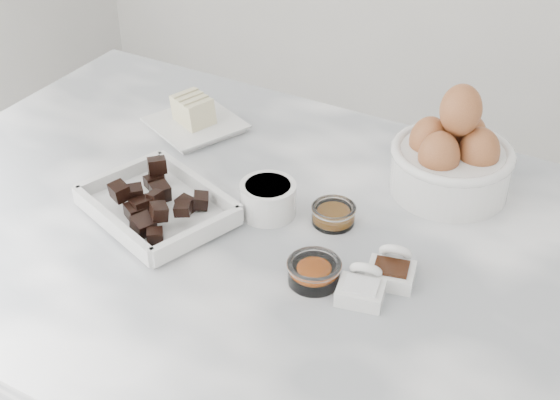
{
  "coord_description": "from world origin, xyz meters",
  "views": [
    {
      "loc": [
        0.48,
        -0.78,
        1.63
      ],
      "look_at": [
        0.02,
        0.03,
        0.98
      ],
      "focal_mm": 50.0,
      "sensor_mm": 36.0,
      "label": 1
    }
  ],
  "objects_px": {
    "butter_plate": "(194,118)",
    "honey_bowl": "(334,214)",
    "chocolate_dish": "(157,202)",
    "egg_bowl": "(452,158)",
    "vanilla_spoon": "(392,269)",
    "salt_spoon": "(362,287)",
    "sugar_ramekin": "(268,198)",
    "zest_bowl": "(314,271)"
  },
  "relations": [
    {
      "from": "egg_bowl",
      "to": "honey_bowl",
      "type": "distance_m",
      "value": 0.21
    },
    {
      "from": "zest_bowl",
      "to": "chocolate_dish",
      "type": "bearing_deg",
      "value": 176.0
    },
    {
      "from": "sugar_ramekin",
      "to": "vanilla_spoon",
      "type": "bearing_deg",
      "value": -12.41
    },
    {
      "from": "zest_bowl",
      "to": "salt_spoon",
      "type": "bearing_deg",
      "value": 3.86
    },
    {
      "from": "honey_bowl",
      "to": "chocolate_dish",
      "type": "bearing_deg",
      "value": -154.57
    },
    {
      "from": "sugar_ramekin",
      "to": "salt_spoon",
      "type": "xyz_separation_m",
      "value": [
        0.2,
        -0.1,
        -0.01
      ]
    },
    {
      "from": "honey_bowl",
      "to": "salt_spoon",
      "type": "distance_m",
      "value": 0.16
    },
    {
      "from": "chocolate_dish",
      "to": "vanilla_spoon",
      "type": "bearing_deg",
      "value": 6.03
    },
    {
      "from": "egg_bowl",
      "to": "vanilla_spoon",
      "type": "xyz_separation_m",
      "value": [
        0.01,
        -0.24,
        -0.04
      ]
    },
    {
      "from": "butter_plate",
      "to": "salt_spoon",
      "type": "height_order",
      "value": "butter_plate"
    },
    {
      "from": "honey_bowl",
      "to": "vanilla_spoon",
      "type": "relative_size",
      "value": 0.78
    },
    {
      "from": "salt_spoon",
      "to": "honey_bowl",
      "type": "bearing_deg",
      "value": 129.18
    },
    {
      "from": "butter_plate",
      "to": "vanilla_spoon",
      "type": "bearing_deg",
      "value": -24.05
    },
    {
      "from": "egg_bowl",
      "to": "salt_spoon",
      "type": "height_order",
      "value": "egg_bowl"
    },
    {
      "from": "butter_plate",
      "to": "honey_bowl",
      "type": "xyz_separation_m",
      "value": [
        0.34,
        -0.13,
        -0.01
      ]
    },
    {
      "from": "chocolate_dish",
      "to": "egg_bowl",
      "type": "relative_size",
      "value": 1.37
    },
    {
      "from": "zest_bowl",
      "to": "salt_spoon",
      "type": "distance_m",
      "value": 0.07
    },
    {
      "from": "honey_bowl",
      "to": "zest_bowl",
      "type": "height_order",
      "value": "zest_bowl"
    },
    {
      "from": "egg_bowl",
      "to": "zest_bowl",
      "type": "xyz_separation_m",
      "value": [
        -0.08,
        -0.3,
        -0.04
      ]
    },
    {
      "from": "egg_bowl",
      "to": "honey_bowl",
      "type": "bearing_deg",
      "value": -125.49
    },
    {
      "from": "vanilla_spoon",
      "to": "salt_spoon",
      "type": "distance_m",
      "value": 0.06
    },
    {
      "from": "butter_plate",
      "to": "salt_spoon",
      "type": "xyz_separation_m",
      "value": [
        0.44,
        -0.26,
        -0.01
      ]
    },
    {
      "from": "zest_bowl",
      "to": "vanilla_spoon",
      "type": "distance_m",
      "value": 0.11
    },
    {
      "from": "butter_plate",
      "to": "zest_bowl",
      "type": "distance_m",
      "value": 0.46
    },
    {
      "from": "butter_plate",
      "to": "egg_bowl",
      "type": "xyz_separation_m",
      "value": [
        0.46,
        0.03,
        0.04
      ]
    },
    {
      "from": "butter_plate",
      "to": "egg_bowl",
      "type": "bearing_deg",
      "value": 4.25
    },
    {
      "from": "sugar_ramekin",
      "to": "butter_plate",
      "type": "bearing_deg",
      "value": 146.93
    },
    {
      "from": "sugar_ramekin",
      "to": "egg_bowl",
      "type": "relative_size",
      "value": 0.44
    },
    {
      "from": "chocolate_dish",
      "to": "butter_plate",
      "type": "distance_m",
      "value": 0.27
    },
    {
      "from": "sugar_ramekin",
      "to": "zest_bowl",
      "type": "height_order",
      "value": "sugar_ramekin"
    },
    {
      "from": "egg_bowl",
      "to": "vanilla_spoon",
      "type": "bearing_deg",
      "value": -88.73
    },
    {
      "from": "zest_bowl",
      "to": "vanilla_spoon",
      "type": "xyz_separation_m",
      "value": [
        0.09,
        0.06,
        -0.0
      ]
    },
    {
      "from": "honey_bowl",
      "to": "butter_plate",
      "type": "bearing_deg",
      "value": 158.74
    },
    {
      "from": "sugar_ramekin",
      "to": "vanilla_spoon",
      "type": "height_order",
      "value": "sugar_ramekin"
    },
    {
      "from": "honey_bowl",
      "to": "zest_bowl",
      "type": "relative_size",
      "value": 0.9
    },
    {
      "from": "egg_bowl",
      "to": "salt_spoon",
      "type": "bearing_deg",
      "value": -92.85
    },
    {
      "from": "chocolate_dish",
      "to": "sugar_ramekin",
      "type": "distance_m",
      "value": 0.17
    },
    {
      "from": "butter_plate",
      "to": "egg_bowl",
      "type": "height_order",
      "value": "egg_bowl"
    },
    {
      "from": "chocolate_dish",
      "to": "zest_bowl",
      "type": "bearing_deg",
      "value": -4.0
    },
    {
      "from": "chocolate_dish",
      "to": "honey_bowl",
      "type": "distance_m",
      "value": 0.26
    },
    {
      "from": "egg_bowl",
      "to": "butter_plate",
      "type": "bearing_deg",
      "value": -175.75
    },
    {
      "from": "chocolate_dish",
      "to": "egg_bowl",
      "type": "xyz_separation_m",
      "value": [
        0.36,
        0.28,
        0.04
      ]
    }
  ]
}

